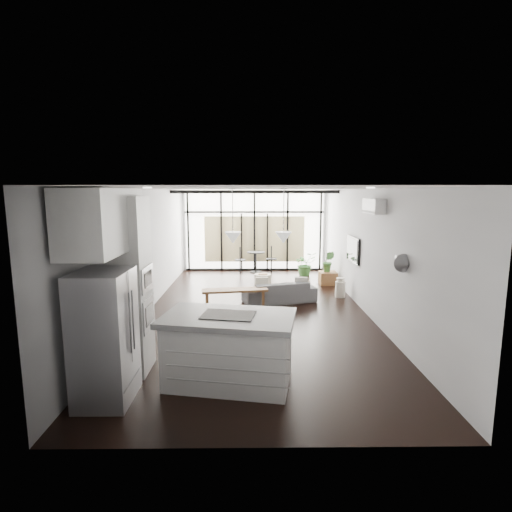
{
  "coord_description": "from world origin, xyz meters",
  "views": [
    {
      "loc": [
        -0.11,
        -8.93,
        2.74
      ],
      "look_at": [
        0.0,
        0.3,
        1.25
      ],
      "focal_mm": 28.0,
      "sensor_mm": 36.0,
      "label": 1
    }
  ],
  "objects_px": {
    "console_bench": "(235,299)",
    "fridge": "(105,337)",
    "sofa": "(279,288)",
    "pouf": "(263,281)",
    "tv": "(353,249)",
    "milk_can": "(340,287)",
    "island": "(229,349)"
  },
  "relations": [
    {
      "from": "console_bench",
      "to": "fridge",
      "type": "bearing_deg",
      "value": -118.82
    },
    {
      "from": "sofa",
      "to": "pouf",
      "type": "distance_m",
      "value": 1.57
    },
    {
      "from": "console_bench",
      "to": "tv",
      "type": "height_order",
      "value": "tv"
    },
    {
      "from": "fridge",
      "to": "pouf",
      "type": "height_order",
      "value": "fridge"
    },
    {
      "from": "sofa",
      "to": "pouf",
      "type": "relative_size",
      "value": 3.67
    },
    {
      "from": "pouf",
      "to": "milk_can",
      "type": "xyz_separation_m",
      "value": [
        2.01,
        -1.08,
        0.06
      ]
    },
    {
      "from": "fridge",
      "to": "tv",
      "type": "height_order",
      "value": "fridge"
    },
    {
      "from": "fridge",
      "to": "milk_can",
      "type": "bearing_deg",
      "value": 50.72
    },
    {
      "from": "sofa",
      "to": "island",
      "type": "bearing_deg",
      "value": 60.17
    },
    {
      "from": "island",
      "to": "fridge",
      "type": "xyz_separation_m",
      "value": [
        -1.59,
        -0.46,
        0.36
      ]
    },
    {
      "from": "island",
      "to": "sofa",
      "type": "height_order",
      "value": "island"
    },
    {
      "from": "milk_can",
      "to": "fridge",
      "type": "bearing_deg",
      "value": -129.28
    },
    {
      "from": "fridge",
      "to": "milk_can",
      "type": "height_order",
      "value": "fridge"
    },
    {
      "from": "fridge",
      "to": "console_bench",
      "type": "bearing_deg",
      "value": 69.64
    },
    {
      "from": "island",
      "to": "pouf",
      "type": "height_order",
      "value": "island"
    },
    {
      "from": "island",
      "to": "milk_can",
      "type": "distance_m",
      "value": 5.44
    },
    {
      "from": "milk_can",
      "to": "console_bench",
      "type": "bearing_deg",
      "value": -158.3
    },
    {
      "from": "fridge",
      "to": "milk_can",
      "type": "relative_size",
      "value": 3.35
    },
    {
      "from": "pouf",
      "to": "milk_can",
      "type": "height_order",
      "value": "milk_can"
    },
    {
      "from": "island",
      "to": "console_bench",
      "type": "height_order",
      "value": "island"
    },
    {
      "from": "island",
      "to": "fridge",
      "type": "distance_m",
      "value": 1.69
    },
    {
      "from": "sofa",
      "to": "milk_can",
      "type": "height_order",
      "value": "sofa"
    },
    {
      "from": "console_bench",
      "to": "pouf",
      "type": "xyz_separation_m",
      "value": [
        0.72,
        2.16,
        -0.05
      ]
    },
    {
      "from": "milk_can",
      "to": "tv",
      "type": "distance_m",
      "value": 1.09
    },
    {
      "from": "sofa",
      "to": "pouf",
      "type": "bearing_deg",
      "value": -92.64
    },
    {
      "from": "fridge",
      "to": "milk_can",
      "type": "xyz_separation_m",
      "value": [
        4.25,
        5.19,
        -0.61
      ]
    },
    {
      "from": "sofa",
      "to": "tv",
      "type": "bearing_deg",
      "value": 169.73
    },
    {
      "from": "island",
      "to": "milk_can",
      "type": "height_order",
      "value": "island"
    },
    {
      "from": "island",
      "to": "tv",
      "type": "bearing_deg",
      "value": 67.41
    },
    {
      "from": "console_bench",
      "to": "tv",
      "type": "bearing_deg",
      "value": 7.43
    },
    {
      "from": "milk_can",
      "to": "sofa",
      "type": "bearing_deg",
      "value": -164.87
    },
    {
      "from": "pouf",
      "to": "tv",
      "type": "height_order",
      "value": "tv"
    }
  ]
}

